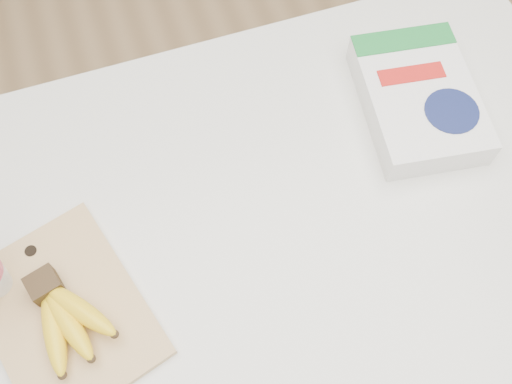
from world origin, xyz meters
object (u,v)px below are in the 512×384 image
table (266,308)px  cutting_board (66,312)px  cereal_box (418,99)px  bananas (64,317)px

table → cutting_board: size_ratio=4.28×
table → cereal_box: (0.35, 0.15, 0.53)m
table → cutting_board: bearing=-175.3°
table → cereal_box: bearing=23.5°
table → cutting_board: (-0.36, -0.03, 0.51)m
cutting_board → bananas: size_ratio=1.74×
cereal_box → cutting_board: bearing=-157.1°
table → cereal_box: 0.66m
cutting_board → table: bearing=-11.4°
cutting_board → bananas: bananas is taller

